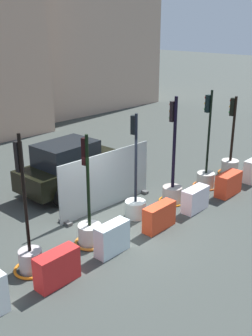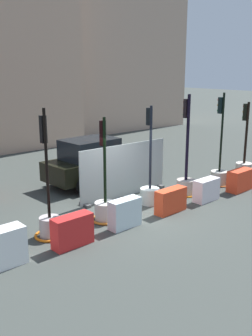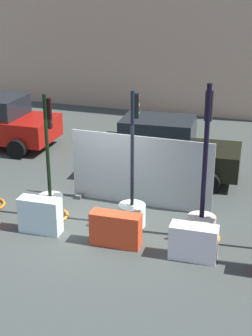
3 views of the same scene
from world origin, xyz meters
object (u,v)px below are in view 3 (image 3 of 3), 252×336
(traffic_light_5, at_px, (202,215))
(construction_barrier_5, at_px, (193,242))
(car_black_sedan, at_px, (165,150))
(traffic_light_4, at_px, (132,204))
(traffic_light_3, at_px, (51,200))
(construction_barrier_3, at_px, (40,215))
(construction_barrier_4, at_px, (116,229))

(traffic_light_5, distance_m, construction_barrier_5, 0.95)
(car_black_sedan, bearing_deg, traffic_light_4, -89.12)
(traffic_light_3, height_order, construction_barrier_3, traffic_light_3)
(traffic_light_4, xyz_separation_m, traffic_light_5, (1.68, -0.09, 0.02))
(traffic_light_3, relative_size, construction_barrier_5, 3.04)
(construction_barrier_4, distance_m, construction_barrier_5, 1.74)
(construction_barrier_4, distance_m, car_black_sedan, 4.20)
(construction_barrier_5, height_order, car_black_sedan, car_black_sedan)
(traffic_light_4, xyz_separation_m, construction_barrier_4, (-0.05, -1.02, -0.16))
(construction_barrier_3, bearing_deg, traffic_light_4, 27.93)
(traffic_light_3, height_order, traffic_light_4, traffic_light_4)
(traffic_light_3, height_order, car_black_sedan, traffic_light_3)
(traffic_light_3, xyz_separation_m, traffic_light_5, (3.71, 0.16, 0.12))
(traffic_light_3, bearing_deg, car_black_sedan, 59.68)
(traffic_light_5, distance_m, construction_barrier_3, 3.71)
(construction_barrier_3, distance_m, car_black_sedan, 4.58)
(traffic_light_3, relative_size, car_black_sedan, 0.73)
(traffic_light_5, distance_m, car_black_sedan, 3.68)
(construction_barrier_5, xyz_separation_m, car_black_sedan, (-1.74, 4.17, 0.49))
(construction_barrier_4, bearing_deg, traffic_light_3, 158.72)
(traffic_light_5, xyz_separation_m, car_black_sedan, (-1.73, 3.24, 0.31))
(traffic_light_4, bearing_deg, traffic_light_3, -173.12)
(construction_barrier_4, bearing_deg, traffic_light_4, 87.35)
(traffic_light_5, height_order, construction_barrier_4, traffic_light_5)
(traffic_light_3, bearing_deg, construction_barrier_5, -11.78)
(traffic_light_5, xyz_separation_m, construction_barrier_4, (-1.73, -0.93, -0.18))
(construction_barrier_3, height_order, car_black_sedan, car_black_sedan)
(construction_barrier_5, bearing_deg, construction_barrier_3, 179.84)
(construction_barrier_3, relative_size, construction_barrier_4, 0.88)
(traffic_light_4, height_order, traffic_light_5, traffic_light_5)
(construction_barrier_4, bearing_deg, construction_barrier_3, 179.81)
(traffic_light_4, relative_size, construction_barrier_4, 2.88)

